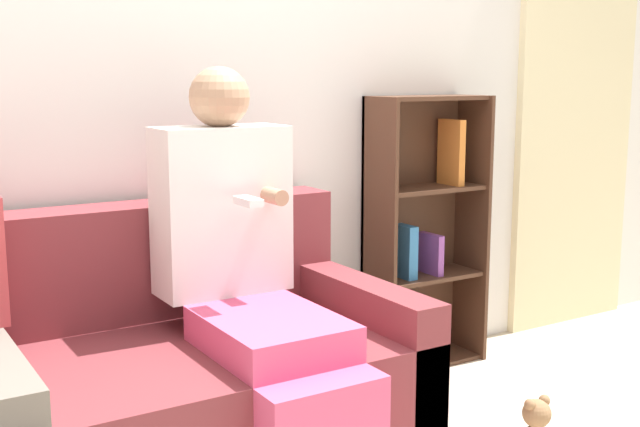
# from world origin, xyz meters

# --- Properties ---
(back_wall) EXTENTS (10.00, 0.06, 2.55)m
(back_wall) POSITION_xyz_m (0.00, 1.03, 1.27)
(back_wall) COLOR silver
(back_wall) RESTS_ON ground_plane
(curtain_panel) EXTENTS (0.78, 0.04, 2.12)m
(curtain_panel) POSITION_xyz_m (2.09, 0.98, 1.06)
(curtain_panel) COLOR beige
(curtain_panel) RESTS_ON ground_plane
(couch) EXTENTS (1.72, 0.90, 0.82)m
(couch) POSITION_xyz_m (-0.36, 0.55, 0.28)
(couch) COLOR maroon
(couch) RESTS_ON ground_plane
(adult_seated) EXTENTS (0.44, 0.80, 1.29)m
(adult_seated) POSITION_xyz_m (-0.01, 0.44, 0.66)
(adult_seated) COLOR #DB4C75
(adult_seated) RESTS_ON ground_plane
(bookshelf) EXTENTS (0.53, 0.23, 1.17)m
(bookshelf) POSITION_xyz_m (1.06, 0.90, 0.56)
(bookshelf) COLOR #4C2D1E
(bookshelf) RESTS_ON ground_plane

